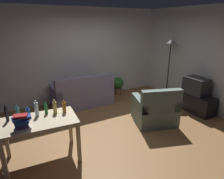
% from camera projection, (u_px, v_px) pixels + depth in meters
% --- Properties ---
extents(ground_plane, '(5.20, 4.40, 0.02)m').
position_uv_depth(ground_plane, '(119.00, 128.00, 4.45)').
color(ground_plane, olive).
extents(wall_rear, '(5.20, 0.10, 2.70)m').
position_uv_depth(wall_rear, '(82.00, 55.00, 5.82)').
color(wall_rear, silver).
rests_on(wall_rear, ground_plane).
extents(wall_right, '(0.10, 4.40, 2.70)m').
position_uv_depth(wall_right, '(203.00, 59.00, 5.17)').
color(wall_right, silver).
rests_on(wall_right, ground_plane).
extents(couch, '(1.65, 0.84, 0.92)m').
position_uv_depth(couch, '(83.00, 95.00, 5.54)').
color(couch, gray).
rests_on(couch, ground_plane).
extents(tv_stand, '(0.44, 1.10, 0.48)m').
position_uv_depth(tv_stand, '(194.00, 102.00, 5.24)').
color(tv_stand, black).
rests_on(tv_stand, ground_plane).
extents(tv, '(0.41, 0.60, 0.44)m').
position_uv_depth(tv, '(196.00, 86.00, 5.09)').
color(tv, '#2D2D33').
rests_on(tv, tv_stand).
extents(torchiere_lamp, '(0.32, 0.32, 1.81)m').
position_uv_depth(torchiere_lamp, '(170.00, 53.00, 5.71)').
color(torchiere_lamp, black).
rests_on(torchiere_lamp, ground_plane).
extents(desk, '(1.25, 0.78, 0.76)m').
position_uv_depth(desk, '(40.00, 126.00, 3.21)').
color(desk, '#C6B28E').
rests_on(desk, ground_plane).
extents(potted_plant, '(0.36, 0.36, 0.57)m').
position_uv_depth(potted_plant, '(118.00, 85.00, 6.40)').
color(potted_plant, brown).
rests_on(potted_plant, ground_plane).
extents(armchair, '(1.12, 1.08, 0.92)m').
position_uv_depth(armchair, '(155.00, 110.00, 4.56)').
color(armchair, slate).
rests_on(armchair, ground_plane).
extents(bottle_dark, '(0.05, 0.05, 0.29)m').
position_uv_depth(bottle_dark, '(7.00, 114.00, 3.11)').
color(bottle_dark, black).
rests_on(bottle_dark, desk).
extents(bottle_tall, '(0.05, 0.05, 0.23)m').
position_uv_depth(bottle_tall, '(18.00, 113.00, 3.20)').
color(bottle_tall, teal).
rests_on(bottle_tall, desk).
extents(bottle_blue, '(0.07, 0.07, 0.21)m').
position_uv_depth(bottle_blue, '(28.00, 114.00, 3.20)').
color(bottle_blue, '#2347A3').
rests_on(bottle_blue, desk).
extents(bottle_clear, '(0.06, 0.06, 0.28)m').
position_uv_depth(bottle_clear, '(37.00, 109.00, 3.28)').
color(bottle_clear, silver).
rests_on(bottle_clear, desk).
extents(bottle_green, '(0.05, 0.05, 0.21)m').
position_uv_depth(bottle_green, '(46.00, 109.00, 3.37)').
color(bottle_green, '#1E722D').
rests_on(bottle_green, desk).
extents(bottle_squat, '(0.07, 0.07, 0.25)m').
position_uv_depth(bottle_squat, '(55.00, 107.00, 3.39)').
color(bottle_squat, '#BCB24C').
rests_on(bottle_squat, desk).
extents(bottle_amber, '(0.07, 0.07, 0.23)m').
position_uv_depth(bottle_amber, '(64.00, 107.00, 3.42)').
color(bottle_amber, '#9E6019').
rests_on(bottle_amber, desk).
extents(book_stack, '(0.27, 0.19, 0.23)m').
position_uv_depth(book_stack, '(22.00, 122.00, 2.88)').
color(book_stack, beige).
rests_on(book_stack, desk).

